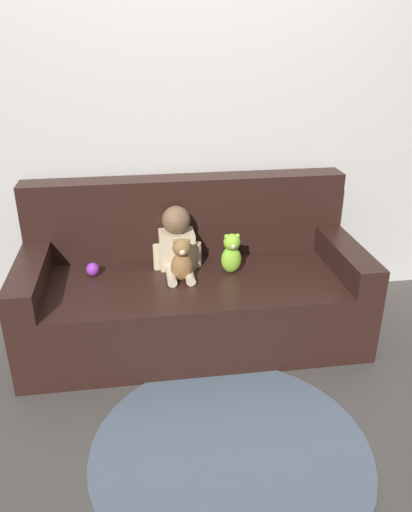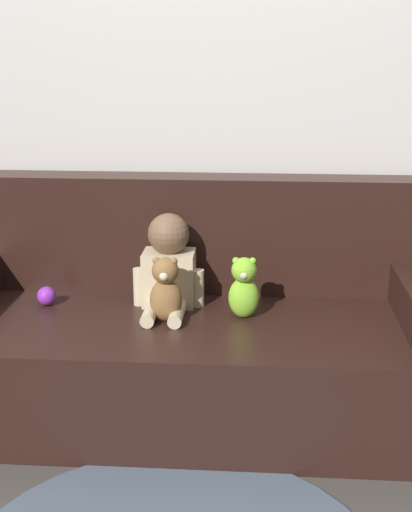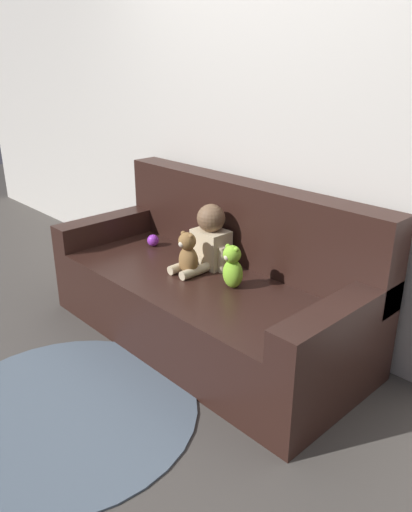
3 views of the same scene
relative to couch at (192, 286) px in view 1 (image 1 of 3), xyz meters
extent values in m
plane|color=#4C4742|center=(0.00, -0.06, -0.31)|extent=(12.00, 12.00, 0.00)
cube|color=silver|center=(0.00, 0.45, 0.99)|extent=(8.00, 0.05, 2.60)
cube|color=black|center=(0.00, -0.06, -0.10)|extent=(1.96, 0.86, 0.41)
cube|color=black|center=(0.00, 0.28, 0.35)|extent=(1.96, 0.18, 0.49)
cube|color=black|center=(-0.90, -0.06, 0.19)|extent=(0.16, 0.86, 0.16)
cube|color=black|center=(0.90, -0.06, 0.19)|extent=(0.16, 0.86, 0.16)
cube|color=beige|center=(-0.08, 0.08, 0.22)|extent=(0.21, 0.16, 0.22)
sphere|color=brown|center=(-0.08, 0.08, 0.40)|extent=(0.17, 0.17, 0.17)
cylinder|color=beige|center=(-0.13, -0.10, 0.13)|extent=(0.05, 0.20, 0.05)
cylinder|color=beige|center=(-0.03, -0.10, 0.13)|extent=(0.05, 0.20, 0.05)
cylinder|color=beige|center=(-0.20, 0.05, 0.18)|extent=(0.05, 0.05, 0.15)
cylinder|color=beige|center=(0.04, 0.05, 0.18)|extent=(0.05, 0.05, 0.15)
ellipsoid|color=olive|center=(-0.07, -0.11, 0.19)|extent=(0.12, 0.10, 0.17)
sphere|color=olive|center=(-0.07, -0.12, 0.31)|extent=(0.10, 0.10, 0.10)
sphere|color=olive|center=(-0.10, -0.12, 0.35)|extent=(0.03, 0.03, 0.03)
sphere|color=olive|center=(-0.04, -0.12, 0.35)|extent=(0.03, 0.03, 0.03)
sphere|color=beige|center=(-0.07, -0.16, 0.30)|extent=(0.04, 0.04, 0.04)
ellipsoid|color=#8CD133|center=(0.23, -0.05, 0.19)|extent=(0.12, 0.10, 0.16)
sphere|color=#8CD133|center=(0.23, -0.06, 0.30)|extent=(0.10, 0.10, 0.10)
sphere|color=#8CD133|center=(0.19, -0.06, 0.34)|extent=(0.03, 0.03, 0.03)
sphere|color=#8CD133|center=(0.26, -0.06, 0.34)|extent=(0.03, 0.03, 0.03)
sphere|color=beige|center=(0.23, -0.10, 0.30)|extent=(0.03, 0.03, 0.03)
sphere|color=purple|center=(-0.58, 0.02, 0.15)|extent=(0.08, 0.08, 0.08)
cylinder|color=slate|center=(0.05, -1.01, -0.30)|extent=(1.27, 1.27, 0.01)
camera|label=1|loc=(-0.30, -2.64, 1.43)|focal=35.00mm
camera|label=2|loc=(0.27, -2.65, 1.14)|focal=50.00mm
camera|label=3|loc=(1.92, -1.85, 1.28)|focal=35.00mm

